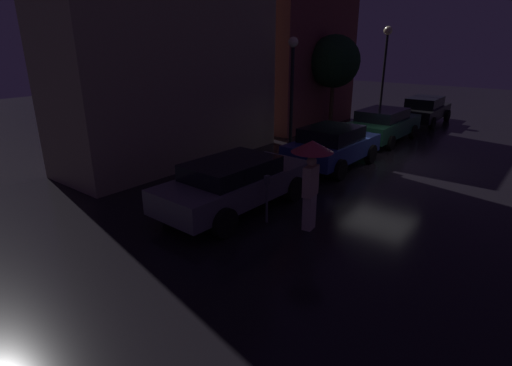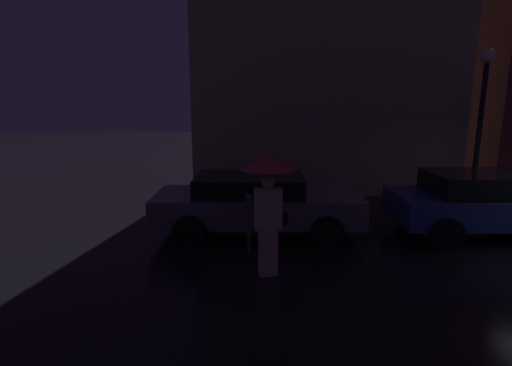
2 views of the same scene
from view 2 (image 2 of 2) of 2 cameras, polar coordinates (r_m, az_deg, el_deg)
building_facade_left at (r=14.20m, az=9.89°, el=21.55°), size 8.53×3.00×10.91m
parked_car_grey at (r=9.01m, az=-0.03°, el=-2.80°), size 4.62×1.98×1.38m
parked_car_blue at (r=10.28m, az=29.38°, el=-2.42°), size 3.94×2.07×1.44m
pedestrian_with_umbrella at (r=6.73m, az=1.78°, el=-0.33°), size 0.96×0.96×2.15m
parking_meter at (r=7.91m, az=-1.05°, el=-4.89°), size 0.12×0.10×1.21m
street_lamp_near at (r=12.97m, az=29.64°, el=10.09°), size 0.40×0.40×4.39m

